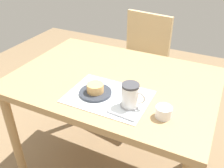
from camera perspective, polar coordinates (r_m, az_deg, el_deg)
dining_table at (r=1.38m, az=0.33°, el=-1.73°), size 1.08×0.77×0.73m
wooden_chair at (r=2.07m, az=6.30°, el=4.78°), size 0.48×0.48×0.86m
placemat at (r=1.18m, az=-0.85°, el=-2.89°), size 0.38×0.28×0.00m
pastry_plate at (r=1.20m, az=-3.80°, el=-1.96°), size 0.16×0.16×0.01m
pastry at (r=1.18m, az=-3.84°, el=-0.88°), size 0.08×0.08×0.04m
coffee_coaster at (r=1.12m, az=4.07°, el=-4.80°), size 0.09×0.09×0.00m
coffee_mug at (r=1.09m, az=4.30°, el=-2.50°), size 0.11×0.08×0.11m
teaspoon at (r=1.06m, az=1.94°, el=-7.32°), size 0.13×0.02×0.01m
sugar_bowl at (r=1.07m, az=11.72°, el=-6.29°), size 0.07×0.07×0.05m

